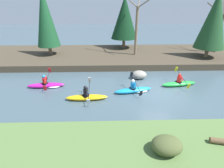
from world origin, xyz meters
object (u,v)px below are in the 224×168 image
(kayaker_trailing, at_px, (87,97))
(boulder_midstream, at_px, (139,75))
(kayaker_lead, at_px, (179,83))
(kayaker_middle, at_px, (135,90))
(kayaker_far_back, at_px, (48,85))

(kayaker_trailing, height_order, boulder_midstream, kayaker_trailing)
(kayaker_lead, bearing_deg, kayaker_middle, -173.59)
(kayaker_lead, relative_size, kayaker_middle, 1.00)
(kayaker_lead, xyz_separation_m, kayaker_middle, (-3.56, -0.96, -0.02))
(kayaker_middle, relative_size, kayaker_far_back, 1.00)
(kayaker_far_back, bearing_deg, kayaker_trailing, -36.35)
(kayaker_lead, bearing_deg, boulder_midstream, 143.62)
(kayaker_middle, distance_m, boulder_midstream, 2.56)
(kayaker_lead, bearing_deg, kayaker_trailing, -172.85)
(kayaker_trailing, bearing_deg, boulder_midstream, 38.54)
(kayaker_lead, bearing_deg, kayaker_far_back, 171.06)
(kayaker_trailing, relative_size, boulder_midstream, 2.26)
(kayaker_middle, relative_size, boulder_midstream, 2.27)
(kayaker_far_back, height_order, boulder_midstream, kayaker_far_back)
(kayaker_trailing, distance_m, kayaker_far_back, 3.73)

